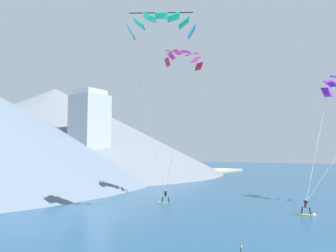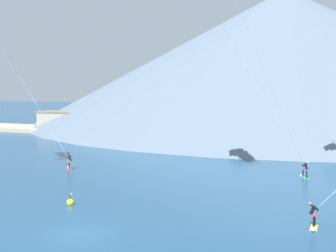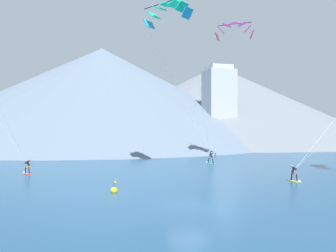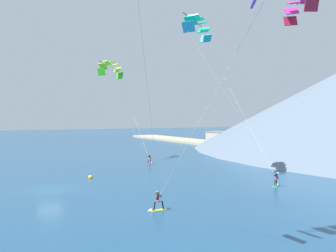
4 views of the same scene
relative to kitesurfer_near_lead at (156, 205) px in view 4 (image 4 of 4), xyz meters
name	(u,v)px [view 4 (image 4 of 4)]	position (x,y,z in m)	size (l,w,h in m)	color
ground_plane	(50,190)	(-12.84, -6.35, -0.49)	(400.00, 400.00, 0.00)	navy
kitesurfer_near_lead	(156,205)	(0.00, 0.00, 0.00)	(0.63, 1.74, 1.70)	yellow
kitesurfer_near_trail	(150,161)	(-26.06, 12.17, 0.04)	(1.34, 1.64, 1.76)	#E54C33
kitesurfer_mid_center	(276,182)	(-2.27, 16.62, 0.01)	(1.24, 1.70, 1.72)	#33B266
parafoil_kite_near_trail	(111,68)	(-32.46, 7.44, 16.29)	(8.79, 7.34, 16.59)	green
parafoil_kite_mid_center	(198,26)	(-9.96, 11.02, 18.81)	(10.26, 8.62, 18.97)	#2192BF
parafoil_kite_distant_high_outer	(299,4)	(1.24, 15.87, 18.95)	(5.42, 3.69, 2.45)	maroon
race_marker_buoy	(90,177)	(-17.37, -0.62, -0.34)	(0.56, 0.56, 1.02)	yellow
shore_building_harbour_front	(249,140)	(-42.14, 49.68, 1.52)	(7.50, 4.78, 4.00)	silver
shore_building_old_town	(222,138)	(-51.17, 47.80, 1.48)	(10.38, 4.70, 3.92)	#A89E8E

